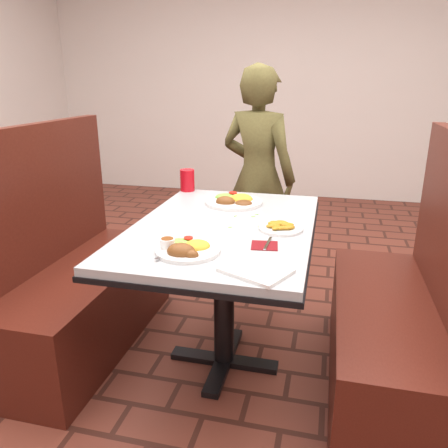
{
  "coord_description": "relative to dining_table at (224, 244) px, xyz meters",
  "views": [
    {
      "loc": [
        0.45,
        -1.84,
        1.38
      ],
      "look_at": [
        0.0,
        0.0,
        0.75
      ],
      "focal_mm": 35.0,
      "sensor_mm": 36.0,
      "label": 1
    }
  ],
  "objects": [
    {
      "name": "lettuce_shreds",
      "position": [
        0.04,
        0.06,
        0.1
      ],
      "size": [
        0.28,
        0.32,
        0.0
      ],
      "primitive_type": null,
      "color": "#86C34E",
      "rests_on": "dining_table"
    },
    {
      "name": "booth_bench_right",
      "position": [
        0.8,
        0.0,
        -0.32
      ],
      "size": [
        0.47,
        1.2,
        1.17
      ],
      "color": "#521C12",
      "rests_on": "ground"
    },
    {
      "name": "far_dinner_plate",
      "position": [
        -0.03,
        0.35,
        0.12
      ],
      "size": [
        0.3,
        0.3,
        0.08
      ],
      "rotation": [
        0.0,
        0.0,
        -0.13
      ],
      "color": "white",
      "rests_on": "dining_table"
    },
    {
      "name": "fork_utensil",
      "position": [
        -0.08,
        -0.33,
        0.11
      ],
      "size": [
        0.08,
        0.14,
        0.0
      ],
      "primitive_type": "cube",
      "rotation": [
        0.0,
        0.0,
        -0.52
      ],
      "color": "silver",
      "rests_on": "dining_table"
    },
    {
      "name": "diner_person",
      "position": [
        -0.02,
        1.07,
        0.09
      ],
      "size": [
        0.62,
        0.5,
        1.48
      ],
      "primitive_type": "imported",
      "rotation": [
        0.0,
        0.0,
        2.83
      ],
      "color": "brown",
      "rests_on": "ground"
    },
    {
      "name": "near_dinner_plate",
      "position": [
        -0.06,
        -0.37,
        0.12
      ],
      "size": [
        0.25,
        0.25,
        0.08
      ],
      "rotation": [
        0.0,
        0.0,
        0.33
      ],
      "color": "white",
      "rests_on": "dining_table"
    },
    {
      "name": "maroon_napkin",
      "position": [
        0.22,
        -0.23,
        0.1
      ],
      "size": [
        0.12,
        0.12,
        0.0
      ],
      "primitive_type": "cube",
      "rotation": [
        0.0,
        0.0,
        0.13
      ],
      "color": "maroon",
      "rests_on": "dining_table"
    },
    {
      "name": "paper_napkin",
      "position": [
        0.23,
        -0.48,
        0.1
      ],
      "size": [
        0.27,
        0.24,
        0.01
      ],
      "primitive_type": "cube",
      "rotation": [
        0.0,
        0.0,
        -0.45
      ],
      "color": "white",
      "rests_on": "dining_table"
    },
    {
      "name": "spoon_utensil",
      "position": [
        0.23,
        -0.21,
        0.1
      ],
      "size": [
        0.02,
        0.14,
        0.0
      ],
      "primitive_type": "cube",
      "rotation": [
        0.0,
        0.0,
        -0.04
      ],
      "color": "silver",
      "rests_on": "dining_table"
    },
    {
      "name": "red_tumbler",
      "position": [
        -0.36,
        0.56,
        0.16
      ],
      "size": [
        0.08,
        0.08,
        0.13
      ],
      "primitive_type": "cylinder",
      "color": "red",
      "rests_on": "dining_table"
    },
    {
      "name": "dining_table",
      "position": [
        0.0,
        0.0,
        0.0
      ],
      "size": [
        0.81,
        1.21,
        0.75
      ],
      "color": "#B2B5B7",
      "rests_on": "ground"
    },
    {
      "name": "booth_bench_left",
      "position": [
        -0.8,
        0.0,
        -0.32
      ],
      "size": [
        0.47,
        1.2,
        1.17
      ],
      "color": "#521C12",
      "rests_on": "ground"
    },
    {
      "name": "plantain_plate",
      "position": [
        0.26,
        -0.02,
        0.11
      ],
      "size": [
        0.19,
        0.19,
        0.03
      ],
      "rotation": [
        0.0,
        0.0,
        0.01
      ],
      "color": "white",
      "rests_on": "dining_table"
    },
    {
      "name": "knife_utensil",
      "position": [
        -0.12,
        -0.4,
        0.11
      ],
      "size": [
        0.05,
        0.16,
        0.0
      ],
      "primitive_type": "cube",
      "rotation": [
        0.0,
        0.0,
        -0.26
      ],
      "color": "silver",
      "rests_on": "dining_table"
    }
  ]
}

